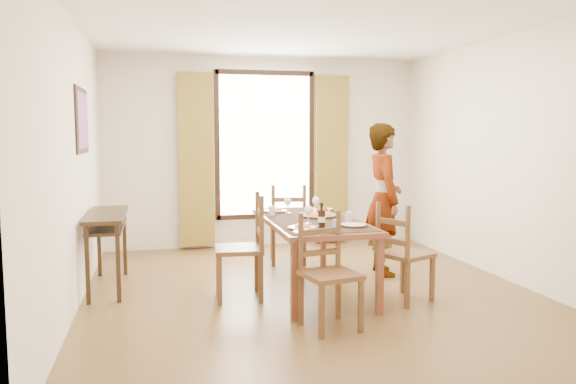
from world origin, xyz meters
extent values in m
plane|color=#513919|center=(0.00, 0.00, 0.00)|extent=(5.00, 5.00, 0.00)
cube|color=beige|center=(0.00, 2.50, 1.35)|extent=(4.50, 0.10, 2.70)
cube|color=beige|center=(0.00, -2.50, 1.35)|extent=(4.50, 0.10, 2.70)
cube|color=beige|center=(-2.25, 0.00, 1.35)|extent=(0.10, 5.00, 2.70)
cube|color=beige|center=(2.25, 0.00, 1.35)|extent=(0.10, 5.00, 2.70)
cube|color=white|center=(0.00, 0.00, 2.72)|extent=(4.50, 5.00, 0.04)
cube|color=white|center=(0.00, 2.47, 1.45)|extent=(1.30, 0.04, 2.00)
cube|color=olive|center=(-0.98, 2.41, 1.25)|extent=(0.48, 0.10, 2.40)
cube|color=olive|center=(0.98, 2.41, 1.25)|extent=(0.48, 0.10, 2.40)
cube|color=black|center=(-2.24, 0.60, 1.75)|extent=(0.02, 0.86, 0.66)
cube|color=red|center=(-2.23, 0.60, 1.75)|extent=(0.01, 0.76, 0.56)
cube|color=#332111|center=(-2.03, 0.60, 0.78)|extent=(0.38, 1.20, 0.04)
cube|color=#332111|center=(-2.03, 0.60, 0.66)|extent=(0.34, 1.10, 0.03)
cube|color=#332111|center=(-2.17, 0.05, 0.38)|extent=(0.04, 0.04, 0.76)
cube|color=#332111|center=(-2.17, 1.15, 0.38)|extent=(0.04, 0.04, 0.76)
cube|color=#332111|center=(-1.89, 0.05, 0.38)|extent=(0.04, 0.04, 0.76)
cube|color=#332111|center=(-1.89, 1.15, 0.38)|extent=(0.04, 0.04, 0.76)
cube|color=brown|center=(0.02, 0.02, 0.72)|extent=(0.90, 1.88, 0.05)
cube|color=black|center=(0.02, 0.02, 0.75)|extent=(0.83, 1.73, 0.01)
cube|color=brown|center=(-0.38, -0.86, 0.35)|extent=(0.06, 0.06, 0.70)
cube|color=brown|center=(-0.38, 0.90, 0.35)|extent=(0.06, 0.06, 0.70)
cube|color=brown|center=(0.41, -0.86, 0.35)|extent=(0.06, 0.06, 0.70)
cube|color=brown|center=(0.41, 0.90, 0.35)|extent=(0.06, 0.06, 0.70)
cube|color=brown|center=(-0.75, -0.07, 0.49)|extent=(0.49, 0.49, 0.04)
cube|color=brown|center=(-0.93, 0.14, 0.25)|extent=(0.04, 0.04, 0.49)
cube|color=brown|center=(-0.54, 0.11, 0.25)|extent=(0.04, 0.04, 0.49)
cube|color=brown|center=(-0.96, -0.25, 0.25)|extent=(0.04, 0.04, 0.49)
cube|color=brown|center=(-0.56, -0.28, 0.25)|extent=(0.04, 0.04, 0.49)
cube|color=brown|center=(-0.52, 0.11, 0.76)|extent=(0.04, 0.04, 0.54)
cube|color=brown|center=(-0.55, -0.28, 0.76)|extent=(0.04, 0.04, 0.54)
cube|color=brown|center=(-0.54, -0.08, 0.65)|extent=(0.06, 0.39, 0.05)
cube|color=brown|center=(-0.54, -0.08, 0.85)|extent=(0.06, 0.39, 0.05)
cube|color=brown|center=(0.07, 1.32, 0.47)|extent=(0.51, 0.51, 0.04)
cube|color=brown|center=(0.29, 1.48, 0.24)|extent=(0.04, 0.04, 0.47)
cube|color=brown|center=(0.23, 1.10, 0.24)|extent=(0.04, 0.04, 0.47)
cube|color=brown|center=(-0.08, 1.54, 0.24)|extent=(0.04, 0.04, 0.47)
cube|color=brown|center=(-0.15, 1.17, 0.24)|extent=(0.04, 0.04, 0.47)
cube|color=brown|center=(0.22, 1.09, 0.74)|extent=(0.04, 0.04, 0.53)
cube|color=brown|center=(-0.15, 1.16, 0.74)|extent=(0.04, 0.04, 0.53)
cube|color=brown|center=(0.04, 1.13, 0.63)|extent=(0.38, 0.09, 0.05)
cube|color=brown|center=(0.04, 1.13, 0.82)|extent=(0.38, 0.09, 0.05)
cube|color=brown|center=(-0.13, -1.10, 0.45)|extent=(0.50, 0.50, 0.04)
cube|color=brown|center=(-0.27, -1.31, 0.23)|extent=(0.04, 0.04, 0.45)
cube|color=brown|center=(-0.34, -0.96, 0.23)|extent=(0.04, 0.04, 0.45)
cube|color=brown|center=(0.09, -1.24, 0.23)|extent=(0.04, 0.04, 0.45)
cube|color=brown|center=(0.01, -0.88, 0.23)|extent=(0.04, 0.04, 0.45)
cube|color=brown|center=(-0.34, -0.95, 0.71)|extent=(0.04, 0.04, 0.51)
cube|color=brown|center=(0.01, -0.87, 0.71)|extent=(0.04, 0.04, 0.51)
cube|color=brown|center=(-0.17, -0.91, 0.61)|extent=(0.36, 0.10, 0.05)
cube|color=brown|center=(-0.17, -0.91, 0.79)|extent=(0.36, 0.10, 0.05)
cube|color=brown|center=(0.81, -0.51, 0.46)|extent=(0.57, 0.57, 0.04)
cube|color=brown|center=(1.06, -0.60, 0.23)|extent=(0.04, 0.04, 0.46)
cube|color=brown|center=(0.72, -0.75, 0.23)|extent=(0.04, 0.04, 0.46)
cube|color=brown|center=(0.90, -0.27, 0.23)|extent=(0.04, 0.04, 0.46)
cube|color=brown|center=(0.57, -0.42, 0.23)|extent=(0.04, 0.04, 0.46)
cube|color=brown|center=(0.72, -0.76, 0.71)|extent=(0.04, 0.04, 0.51)
cube|color=brown|center=(0.56, -0.43, 0.71)|extent=(0.04, 0.04, 0.51)
cube|color=brown|center=(0.64, -0.59, 0.61)|extent=(0.18, 0.34, 0.05)
cube|color=brown|center=(0.64, -0.59, 0.79)|extent=(0.18, 0.34, 0.05)
imported|color=#94989D|center=(1.02, 0.53, 0.87)|extent=(0.72, 0.55, 1.74)
cylinder|color=silver|center=(0.32, -0.28, 0.81)|extent=(0.07, 0.07, 0.10)
cylinder|color=silver|center=(-0.33, 0.35, 0.81)|extent=(0.07, 0.07, 0.10)
cylinder|color=silver|center=(0.04, -0.74, 0.81)|extent=(0.07, 0.07, 0.10)
camera|label=1|loc=(-1.50, -5.44, 1.62)|focal=35.00mm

